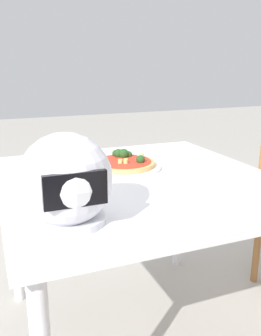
% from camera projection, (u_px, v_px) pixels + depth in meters
% --- Properties ---
extents(ground_plane, '(14.00, 14.00, 0.00)m').
position_uv_depth(ground_plane, '(137.00, 336.00, 1.60)').
color(ground_plane, '#B2ADA3').
extents(dining_table, '(1.02, 1.05, 0.73)m').
position_uv_depth(dining_table, '(138.00, 197.00, 1.42)').
color(dining_table, white).
rests_on(dining_table, ground).
extents(pizza_plate, '(0.31, 0.31, 0.01)m').
position_uv_depth(pizza_plate, '(124.00, 167.00, 1.52)').
color(pizza_plate, white).
rests_on(pizza_plate, dining_table).
extents(pizza, '(0.26, 0.26, 0.06)m').
position_uv_depth(pizza, '(124.00, 162.00, 1.52)').
color(pizza, tan).
rests_on(pizza, pizza_plate).
extents(motorcycle_helmet, '(0.25, 0.25, 0.25)m').
position_uv_depth(motorcycle_helmet, '(66.00, 181.00, 0.97)').
color(motorcycle_helmet, silver).
rests_on(motorcycle_helmet, dining_table).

